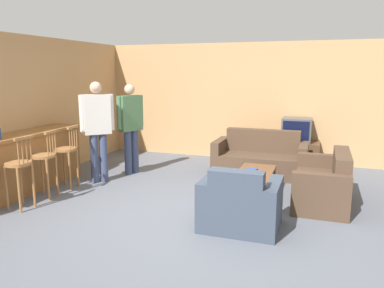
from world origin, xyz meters
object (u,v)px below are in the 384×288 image
Objects in this scene: couch_far at (260,159)px; coffee_table at (255,175)px; bar_chair_mid at (45,162)px; bar_chair_far at (67,155)px; book_on_table at (251,170)px; tv at (297,130)px; bar_chair_near at (19,170)px; person_by_counter at (98,126)px; armchair_near at (240,206)px; loveseat_right at (324,184)px; person_by_window at (131,124)px; tv_unit at (295,154)px.

coffee_table is (0.13, -1.40, 0.05)m from couch_far.
bar_chair_mid is 1.00× the size of bar_chair_far.
book_on_table is (3.04, 0.63, -0.15)m from bar_chair_far.
bar_chair_near is at bearing -132.86° from tv.
couch_far is 0.98× the size of person_by_counter.
bar_chair_far is at bearing 90.00° from bar_chair_near.
armchair_near reaches higher than coffee_table.
loveseat_right is 3.91m from person_by_counter.
bar_chair_far is 0.61× the size of couch_far.
person_by_counter is (-3.27, -2.31, 0.24)m from tv.
tv is at bearing 78.09° from coffee_table.
couch_far is 1.80× the size of armchair_near.
book_on_table is at bearing -104.13° from tv.
book_on_table is at bearing -87.50° from couch_far.
bar_chair_mid is at bearing 90.01° from bar_chair_near.
tv is 2.94× the size of book_on_table.
couch_far reaches higher than coffee_table.
coffee_table is (3.12, 1.63, -0.22)m from bar_chair_near.
person_by_counter is (-2.67, -1.48, 0.72)m from couch_far.
tv is (3.59, 2.80, 0.20)m from bar_chair_far.
armchair_near is 3.16m from person_by_counter.
person_by_window reaches higher than bar_chair_far.
loveseat_right is at bearing 52.66° from armchair_near.
coffee_table is 2.29m from tv_unit.
couch_far is 1.01× the size of person_by_window.
bar_chair_far is 3.18m from coffee_table.
tv_unit is (0.47, 2.24, -0.09)m from coffee_table.
person_by_counter is at bearing -111.22° from person_by_window.
tv_unit is 0.53× the size of person_by_counter.
person_by_counter is (-3.27, -2.32, 0.75)m from tv_unit.
couch_far is (2.99, 2.51, -0.28)m from bar_chair_mid.
person_by_window reaches higher than couch_far.
armchair_near is 0.56× the size of person_by_window.
bar_chair_far is 1.84× the size of tv.
coffee_table is at bearing -101.91° from tv.
tv is at bearing 42.95° from bar_chair_mid.
bar_chair_mid is at bearing 177.06° from armchair_near.
person_by_window is (-2.56, 1.90, 0.68)m from armchair_near.
armchair_near is 1.66m from loveseat_right.
bar_chair_mid reaches higher than loveseat_right.
tv_unit is 1.62× the size of tv.
loveseat_right is 2.26m from tv_unit.
coffee_table is at bearing -101.89° from tv_unit.
person_by_window reaches higher than bar_chair_mid.
bar_chair_mid is at bearing -90.01° from bar_chair_far.
tv is (3.59, 3.34, 0.20)m from bar_chair_mid.
tv_unit is 0.51m from tv.
armchair_near is (3.15, -0.71, -0.28)m from bar_chair_far.
coffee_table is 2.88m from person_by_counter.
tv_unit is at bearing 54.31° from couch_far.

